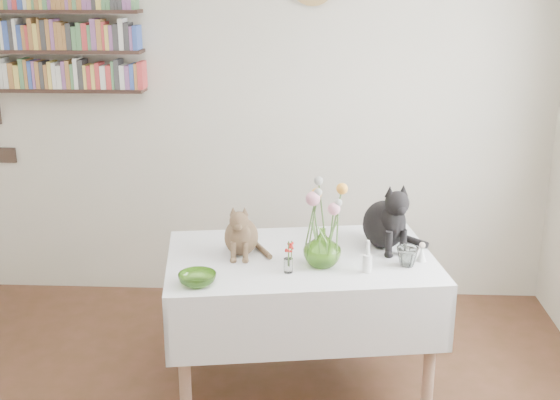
# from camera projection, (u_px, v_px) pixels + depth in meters

# --- Properties ---
(room) EXTENTS (4.08, 4.58, 2.58)m
(room) POSITION_uv_depth(u_px,v_px,m) (173.00, 232.00, 2.37)
(room) COLOR brown
(room) RESTS_ON ground
(dining_table) EXTENTS (1.46, 1.06, 0.72)m
(dining_table) POSITION_uv_depth(u_px,v_px,m) (300.00, 288.00, 3.62)
(dining_table) COLOR white
(dining_table) RESTS_ON room
(tabby_cat) EXTENTS (0.19, 0.24, 0.29)m
(tabby_cat) POSITION_uv_depth(u_px,v_px,m) (241.00, 227.00, 3.56)
(tabby_cat) COLOR olive
(tabby_cat) RESTS_ON dining_table
(black_cat) EXTENTS (0.34, 0.38, 0.37)m
(black_cat) POSITION_uv_depth(u_px,v_px,m) (385.00, 212.00, 3.65)
(black_cat) COLOR black
(black_cat) RESTS_ON dining_table
(flower_vase) EXTENTS (0.23, 0.23, 0.19)m
(flower_vase) POSITION_uv_depth(u_px,v_px,m) (322.00, 247.00, 3.42)
(flower_vase) COLOR #85C249
(flower_vase) RESTS_ON dining_table
(green_bowl) EXTENTS (0.18, 0.18, 0.05)m
(green_bowl) POSITION_uv_depth(u_px,v_px,m) (197.00, 279.00, 3.23)
(green_bowl) COLOR #85C249
(green_bowl) RESTS_ON dining_table
(drinking_glass) EXTENTS (0.13, 0.13, 0.10)m
(drinking_glass) POSITION_uv_depth(u_px,v_px,m) (407.00, 256.00, 3.43)
(drinking_glass) COLOR white
(drinking_glass) RESTS_ON dining_table
(candlestick) EXTENTS (0.05, 0.05, 0.16)m
(candlestick) POSITION_uv_depth(u_px,v_px,m) (367.00, 262.00, 3.36)
(candlestick) COLOR white
(candlestick) RESTS_ON dining_table
(berry_jar) EXTENTS (0.04, 0.04, 0.18)m
(berry_jar) POSITION_uv_depth(u_px,v_px,m) (288.00, 257.00, 3.35)
(berry_jar) COLOR white
(berry_jar) RESTS_ON dining_table
(porcelain_figurine) EXTENTS (0.05, 0.05, 0.10)m
(porcelain_figurine) POSITION_uv_depth(u_px,v_px,m) (422.00, 253.00, 3.49)
(porcelain_figurine) COLOR white
(porcelain_figurine) RESTS_ON dining_table
(flower_bouquet) EXTENTS (0.17, 0.13, 0.39)m
(flower_bouquet) POSITION_uv_depth(u_px,v_px,m) (323.00, 199.00, 3.36)
(flower_bouquet) COLOR #4C7233
(flower_bouquet) RESTS_ON flower_vase
(bookshelf_unit) EXTENTS (1.00, 0.16, 0.91)m
(bookshelf_unit) POSITION_uv_depth(u_px,v_px,m) (60.00, 18.00, 4.30)
(bookshelf_unit) COLOR #321F17
(bookshelf_unit) RESTS_ON room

